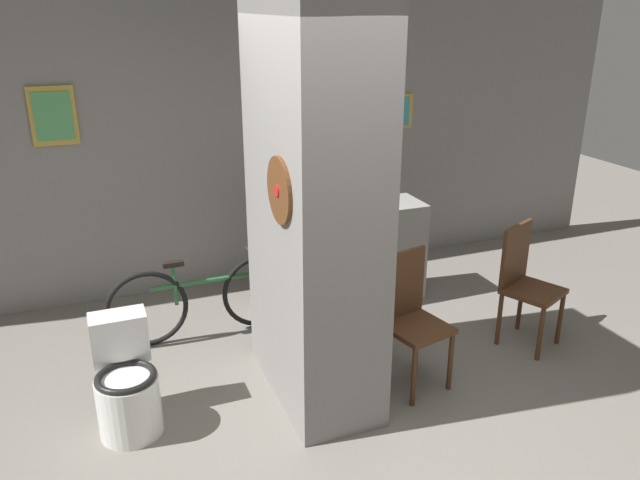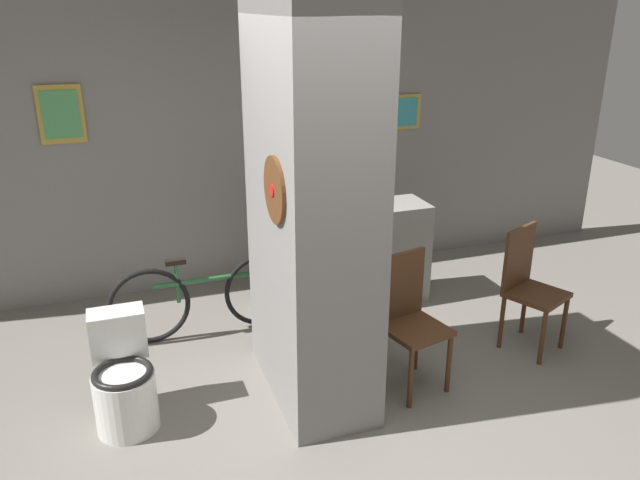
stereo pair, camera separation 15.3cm
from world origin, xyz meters
name	(u,v)px [view 2 (the right image)]	position (x,y,z in m)	size (l,w,h in m)	color
ground_plane	(357,434)	(0.00, 0.00, 0.00)	(14.00, 14.00, 0.00)	slate
wall_back	(251,147)	(0.00, 2.63, 1.30)	(8.00, 0.09, 2.60)	gray
pillar_center	(311,214)	(-0.10, 0.59, 1.30)	(0.61, 1.18, 2.60)	gray
counter_shelf	(346,257)	(0.61, 1.74, 0.45)	(1.47, 0.44, 0.90)	gray
toilet	(124,382)	(-1.36, 0.62, 0.30)	(0.39, 0.55, 0.71)	silver
chair_near_pillar	(409,316)	(0.55, 0.43, 0.53)	(0.48, 0.48, 0.97)	#4C2D19
chair_by_doorway	(528,283)	(1.67, 0.60, 0.53)	(0.53, 0.53, 0.97)	#4C2D19
bicycle	(208,296)	(-0.65, 1.61, 0.33)	(1.56, 0.42, 0.69)	black
bottle_tall	(352,196)	(0.67, 1.79, 1.00)	(0.08, 0.08, 0.26)	#19598C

